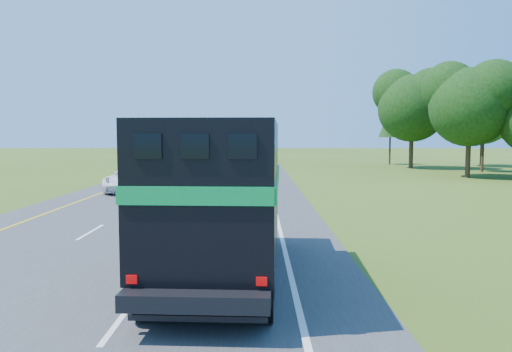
# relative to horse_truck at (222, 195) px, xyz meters

# --- Properties ---
(road) EXTENTS (15.00, 260.00, 0.04)m
(road) POSITION_rel_horse_truck_xyz_m (-3.70, 36.06, -2.18)
(road) COLOR #38383A
(road) RESTS_ON ground
(lane_markings) EXTENTS (11.15, 260.00, 0.01)m
(lane_markings) POSITION_rel_horse_truck_xyz_m (-3.70, 36.06, -2.16)
(lane_markings) COLOR yellow
(lane_markings) RESTS_ON road
(horse_truck) EXTENTS (3.28, 9.25, 4.04)m
(horse_truck) POSITION_rel_horse_truck_xyz_m (0.00, 0.00, 0.00)
(horse_truck) COLOR black
(horse_truck) RESTS_ON road
(white_suv) EXTENTS (2.96, 6.16, 1.69)m
(white_suv) POSITION_rel_horse_truck_xyz_m (-7.42, 20.11, -1.31)
(white_suv) COLOR white
(white_suv) RESTS_ON road
(far_car) EXTENTS (2.06, 4.72, 1.58)m
(far_car) POSITION_rel_horse_truck_xyz_m (-7.59, 85.73, -1.37)
(far_car) COLOR silver
(far_car) RESTS_ON road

